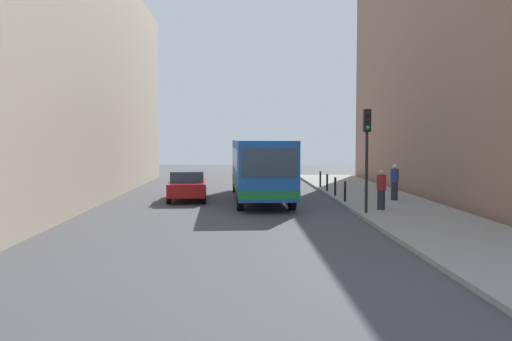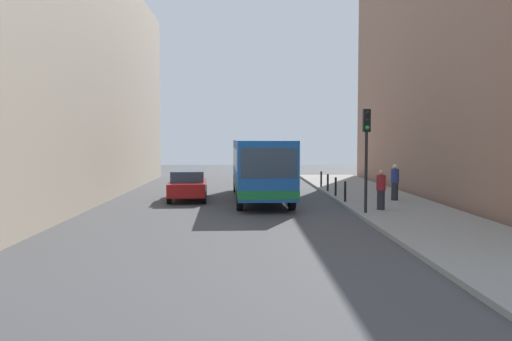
{
  "view_description": "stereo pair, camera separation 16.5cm",
  "coord_description": "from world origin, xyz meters",
  "px_view_note": "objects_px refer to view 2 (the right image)",
  "views": [
    {
      "loc": [
        -1.48,
        -23.48,
        3.07
      ],
      "look_at": [
        -0.72,
        1.45,
        1.6
      ],
      "focal_mm": 37.59,
      "sensor_mm": 36.0,
      "label": 1
    },
    {
      "loc": [
        -1.31,
        -23.49,
        3.07
      ],
      "look_at": [
        -0.72,
        1.45,
        1.6
      ],
      "focal_mm": 37.59,
      "sensor_mm": 36.0,
      "label": 2
    }
  ],
  "objects_px": {
    "traffic_light": "(366,141)",
    "pedestrian_mid_sidewalk": "(395,182)",
    "bollard_mid": "(336,187)",
    "pedestrian_near_signal": "(381,190)",
    "car_behind_bus": "(263,171)",
    "car_beside_bus": "(188,184)",
    "bollard_far": "(328,182)",
    "bollard_farthest": "(321,179)",
    "bus": "(260,166)",
    "bollard_near": "(345,191)"
  },
  "relations": [
    {
      "from": "traffic_light",
      "to": "pedestrian_mid_sidewalk",
      "type": "distance_m",
      "value": 5.27
    },
    {
      "from": "bollard_mid",
      "to": "pedestrian_near_signal",
      "type": "xyz_separation_m",
      "value": [
        0.93,
        -5.47,
        0.35
      ]
    },
    {
      "from": "car_behind_bus",
      "to": "bollard_mid",
      "type": "xyz_separation_m",
      "value": [
        3.35,
        -10.46,
        -0.16
      ]
    },
    {
      "from": "car_beside_bus",
      "to": "bollard_mid",
      "type": "distance_m",
      "value": 7.56
    },
    {
      "from": "bollard_mid",
      "to": "bollard_far",
      "type": "xyz_separation_m",
      "value": [
        0.0,
        2.57,
        0.0
      ]
    },
    {
      "from": "bollard_farthest",
      "to": "pedestrian_mid_sidewalk",
      "type": "height_order",
      "value": "pedestrian_mid_sidewalk"
    },
    {
      "from": "bus",
      "to": "bollard_far",
      "type": "height_order",
      "value": "bus"
    },
    {
      "from": "bollard_near",
      "to": "bollard_far",
      "type": "height_order",
      "value": "same"
    },
    {
      "from": "bus",
      "to": "bollard_far",
      "type": "bearing_deg",
      "value": -145.69
    },
    {
      "from": "bollard_farthest",
      "to": "car_behind_bus",
      "type": "bearing_deg",
      "value": 122.14
    },
    {
      "from": "pedestrian_mid_sidewalk",
      "to": "car_beside_bus",
      "type": "bearing_deg",
      "value": 126.13
    },
    {
      "from": "car_behind_bus",
      "to": "bollard_near",
      "type": "distance_m",
      "value": 13.45
    },
    {
      "from": "bus",
      "to": "bollard_far",
      "type": "relative_size",
      "value": 11.69
    },
    {
      "from": "car_beside_bus",
      "to": "traffic_light",
      "type": "distance_m",
      "value": 9.92
    },
    {
      "from": "pedestrian_mid_sidewalk",
      "to": "pedestrian_near_signal",
      "type": "bearing_deg",
      "value": -158.96
    },
    {
      "from": "bollard_mid",
      "to": "bollard_far",
      "type": "relative_size",
      "value": 1.0
    },
    {
      "from": "bollard_far",
      "to": "pedestrian_mid_sidewalk",
      "type": "xyz_separation_m",
      "value": [
        2.47,
        -4.65,
        0.39
      ]
    },
    {
      "from": "car_beside_bus",
      "to": "traffic_light",
      "type": "xyz_separation_m",
      "value": [
        7.65,
        -5.91,
        2.22
      ]
    },
    {
      "from": "bollard_near",
      "to": "traffic_light",
      "type": "bearing_deg",
      "value": -88.48
    },
    {
      "from": "bollard_far",
      "to": "bollard_farthest",
      "type": "distance_m",
      "value": 2.57
    },
    {
      "from": "car_beside_bus",
      "to": "car_behind_bus",
      "type": "xyz_separation_m",
      "value": [
        4.21,
        10.89,
        0.0
      ]
    },
    {
      "from": "bollard_farthest",
      "to": "pedestrian_mid_sidewalk",
      "type": "xyz_separation_m",
      "value": [
        2.47,
        -7.22,
        0.39
      ]
    },
    {
      "from": "pedestrian_mid_sidewalk",
      "to": "bollard_far",
      "type": "bearing_deg",
      "value": 73.49
    },
    {
      "from": "traffic_light",
      "to": "bollard_farthest",
      "type": "xyz_separation_m",
      "value": [
        -0.1,
        11.48,
        -2.38
      ]
    },
    {
      "from": "car_behind_bus",
      "to": "bollard_farthest",
      "type": "xyz_separation_m",
      "value": [
        3.35,
        -5.32,
        -0.16
      ]
    },
    {
      "from": "traffic_light",
      "to": "bollard_near",
      "type": "relative_size",
      "value": 4.32
    },
    {
      "from": "bus",
      "to": "bollard_far",
      "type": "distance_m",
      "value": 4.99
    },
    {
      "from": "car_beside_bus",
      "to": "bollard_far",
      "type": "height_order",
      "value": "car_beside_bus"
    },
    {
      "from": "car_beside_bus",
      "to": "bollard_farthest",
      "type": "distance_m",
      "value": 9.38
    },
    {
      "from": "pedestrian_near_signal",
      "to": "car_behind_bus",
      "type": "bearing_deg",
      "value": 102.08
    },
    {
      "from": "car_beside_bus",
      "to": "car_behind_bus",
      "type": "distance_m",
      "value": 11.67
    },
    {
      "from": "car_beside_bus",
      "to": "bollard_near",
      "type": "bearing_deg",
      "value": 160.65
    },
    {
      "from": "pedestrian_near_signal",
      "to": "pedestrian_mid_sidewalk",
      "type": "distance_m",
      "value": 3.72
    },
    {
      "from": "pedestrian_mid_sidewalk",
      "to": "bus",
      "type": "bearing_deg",
      "value": 120.06
    },
    {
      "from": "car_behind_bus",
      "to": "bollard_far",
      "type": "relative_size",
      "value": 4.68
    },
    {
      "from": "bus",
      "to": "car_behind_bus",
      "type": "height_order",
      "value": "bus"
    },
    {
      "from": "bollard_near",
      "to": "bollard_far",
      "type": "relative_size",
      "value": 1.0
    },
    {
      "from": "bollard_far",
      "to": "car_beside_bus",
      "type": "bearing_deg",
      "value": -158.36
    },
    {
      "from": "car_behind_bus",
      "to": "traffic_light",
      "type": "xyz_separation_m",
      "value": [
        3.45,
        -16.8,
        2.22
      ]
    },
    {
      "from": "bollard_near",
      "to": "car_beside_bus",
      "type": "bearing_deg",
      "value": 164.18
    },
    {
      "from": "traffic_light",
      "to": "bollard_far",
      "type": "height_order",
      "value": "traffic_light"
    },
    {
      "from": "bollard_mid",
      "to": "pedestrian_mid_sidewalk",
      "type": "height_order",
      "value": "pedestrian_mid_sidewalk"
    },
    {
      "from": "pedestrian_mid_sidewalk",
      "to": "bollard_mid",
      "type": "bearing_deg",
      "value": 95.39
    },
    {
      "from": "car_behind_bus",
      "to": "bollard_near",
      "type": "relative_size",
      "value": 4.68
    },
    {
      "from": "car_behind_bus",
      "to": "bollard_farthest",
      "type": "relative_size",
      "value": 4.68
    },
    {
      "from": "car_beside_bus",
      "to": "traffic_light",
      "type": "height_order",
      "value": "traffic_light"
    },
    {
      "from": "bus",
      "to": "bollard_farthest",
      "type": "bearing_deg",
      "value": -127.75
    },
    {
      "from": "bollard_near",
      "to": "pedestrian_near_signal",
      "type": "height_order",
      "value": "pedestrian_near_signal"
    },
    {
      "from": "bollard_far",
      "to": "pedestrian_near_signal",
      "type": "distance_m",
      "value": 8.1
    },
    {
      "from": "bollard_near",
      "to": "bollard_far",
      "type": "xyz_separation_m",
      "value": [
        0.0,
        5.14,
        0.0
      ]
    }
  ]
}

